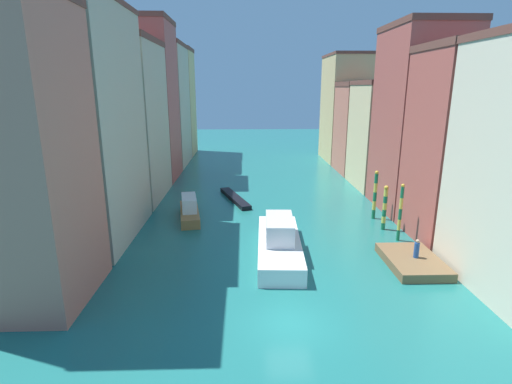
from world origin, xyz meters
The scene contains 20 objects.
ground_plane centered at (0.00, 24.50, 0.00)m, with size 154.00×154.00×0.00m, color #1E6B66.
building_left_0 centered at (-15.07, 3.38, 8.72)m, with size 6.82×7.42×17.42m.
building_left_1 centered at (-15.07, 13.52, 9.46)m, with size 6.82×12.22×18.91m.
building_left_2 centered at (-15.07, 25.69, 8.75)m, with size 6.82×11.40×17.48m.
building_left_3 centered at (-15.07, 35.89, 10.52)m, with size 6.82×8.83×21.01m.
building_left_4 centered at (-15.07, 46.35, 9.55)m, with size 6.82×11.30×19.08m.
building_left_5 centered at (-15.07, 56.50, 9.64)m, with size 6.82×8.51×19.26m.
building_right_1 centered at (15.07, 12.34, 7.85)m, with size 6.82×7.41×15.68m.
building_right_2 centered at (15.07, 20.68, 9.17)m, with size 6.82×9.01×18.33m.
building_right_3 centered at (15.07, 30.19, 6.60)m, with size 6.82×9.23×13.17m.
building_right_4 centered at (15.07, 39.28, 6.58)m, with size 6.82×8.50×13.13m.
building_right_5 centered at (15.07, 49.39, 8.87)m, with size 6.82×11.15×17.72m.
waterfront_dock centered at (9.61, 6.90, 0.32)m, with size 3.63×5.50×0.64m.
person_on_dock centered at (9.79, 6.85, 1.27)m, with size 0.36×0.36×1.38m.
mooring_pole_0 centered at (10.38, 11.64, 2.48)m, with size 0.29×0.29×4.86m.
mooring_pole_1 centered at (10.05, 14.29, 2.09)m, with size 0.39×0.39×4.06m.
mooring_pole_2 centered at (10.15, 17.32, 2.43)m, with size 0.36×0.36×4.75m.
vaporetto_white centered at (0.23, 9.11, 1.00)m, with size 3.65×10.74×2.91m.
gondola_black centered at (-3.45, 24.14, 0.24)m, with size 3.68×8.30×0.47m.
motorboat_0 centered at (-7.72, 17.88, 0.87)m, with size 2.76×6.79×2.26m.
Camera 1 is at (-2.39, -18.55, 12.37)m, focal length 27.53 mm.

